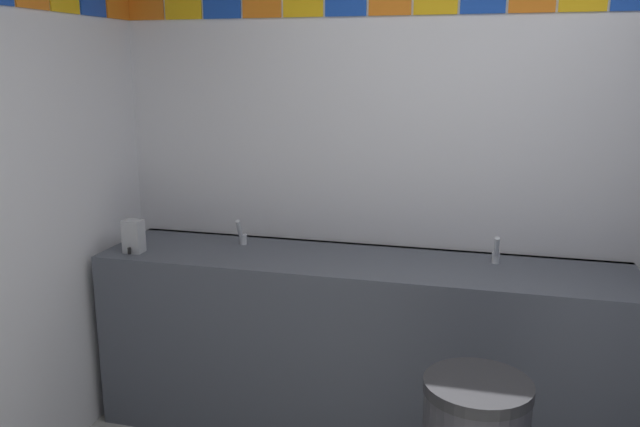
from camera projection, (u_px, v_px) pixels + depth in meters
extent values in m
cube|color=silver|center=(522.00, 139.00, 2.97)|extent=(3.95, 0.08, 2.82)
cube|color=orange|center=(145.00, 0.00, 3.24)|extent=(0.20, 0.01, 0.20)
cube|color=#4C515B|center=(357.00, 346.00, 3.07)|extent=(2.45, 0.56, 0.87)
cube|color=#4C515B|center=(369.00, 252.00, 3.23)|extent=(2.45, 0.03, 0.08)
cylinder|color=#F6DBCB|center=(233.00, 263.00, 3.11)|extent=(0.34, 0.34, 0.10)
cylinder|color=#F6DBCB|center=(495.00, 284.00, 2.80)|extent=(0.34, 0.34, 0.10)
cylinder|color=silver|center=(243.00, 239.00, 3.22)|extent=(0.04, 0.04, 0.05)
cylinder|color=silver|center=(239.00, 228.00, 3.16)|extent=(0.02, 0.06, 0.09)
cylinder|color=silver|center=(496.00, 258.00, 2.91)|extent=(0.04, 0.04, 0.05)
cylinder|color=silver|center=(497.00, 246.00, 2.85)|extent=(0.02, 0.06, 0.09)
cube|color=#B7BABF|center=(133.00, 236.00, 3.07)|extent=(0.09, 0.07, 0.16)
cylinder|color=black|center=(129.00, 251.00, 3.04)|extent=(0.02, 0.02, 0.03)
cylinder|color=#262628|center=(478.00, 387.00, 2.09)|extent=(0.36, 0.36, 0.04)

